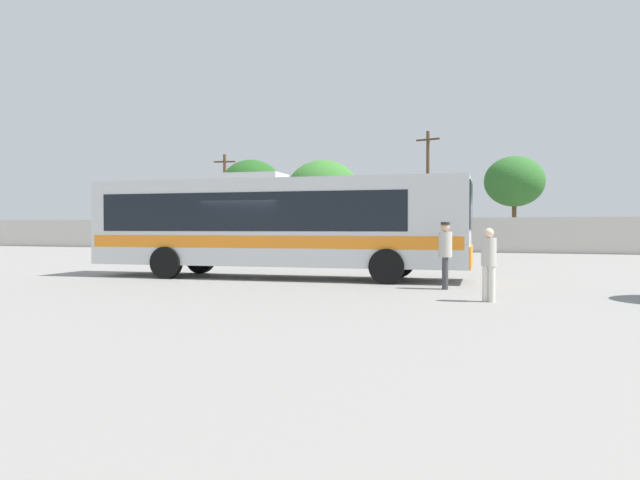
{
  "coord_description": "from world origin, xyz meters",
  "views": [
    {
      "loc": [
        8.98,
        -17.9,
        1.65
      ],
      "look_at": [
        1.57,
        2.1,
        1.22
      ],
      "focal_mm": 34.23,
      "sensor_mm": 36.0,
      "label": 1
    }
  ],
  "objects": [
    {
      "name": "coach_bus_silver_orange",
      "position": [
        0.6,
        0.32,
        1.84
      ],
      "size": [
        12.51,
        3.6,
        3.44
      ],
      "color": "silver",
      "rests_on": "ground_plane"
    },
    {
      "name": "parked_car_third_dark_blue",
      "position": [
        0.14,
        19.48,
        0.76
      ],
      "size": [
        4.53,
        2.15,
        1.43
      ],
      "color": "navy",
      "rests_on": "ground_plane"
    },
    {
      "name": "utility_pole_far",
      "position": [
        0.95,
        26.27,
        4.5
      ],
      "size": [
        1.77,
        0.56,
        8.63
      ],
      "color": "#4C3823",
      "rests_on": "ground_plane"
    },
    {
      "name": "perimeter_wall",
      "position": [
        0.0,
        23.91,
        1.16
      ],
      "size": [
        80.0,
        0.3,
        2.33
      ],
      "primitive_type": "cube",
      "color": "beige",
      "rests_on": "ground_plane"
    },
    {
      "name": "roadside_tree_left",
      "position": [
        -15.52,
        30.67,
        5.35
      ],
      "size": [
        5.42,
        5.42,
        7.66
      ],
      "color": "brown",
      "rests_on": "ground_plane"
    },
    {
      "name": "parked_car_second_dark_blue",
      "position": [
        -5.15,
        19.13,
        0.8
      ],
      "size": [
        4.39,
        2.27,
        1.51
      ],
      "color": "navy",
      "rests_on": "ground_plane"
    },
    {
      "name": "roadside_tree_midleft",
      "position": [
        -7.78,
        28.0,
        4.57
      ],
      "size": [
        5.84,
        5.84,
        7.05
      ],
      "color": "brown",
      "rests_on": "ground_plane"
    },
    {
      "name": "parked_car_leftmost_black",
      "position": [
        -10.54,
        19.96,
        0.81
      ],
      "size": [
        4.48,
        2.3,
        1.54
      ],
      "color": "black",
      "rests_on": "ground_plane"
    },
    {
      "name": "ground_plane",
      "position": [
        0.0,
        10.0,
        0.0
      ],
      "size": [
        300.0,
        300.0,
        0.0
      ],
      "primitive_type": "plane",
      "color": "gray"
    },
    {
      "name": "utility_pole_near",
      "position": [
        -15.87,
        26.53,
        4.02
      ],
      "size": [
        1.78,
        0.51,
        7.68
      ],
      "color": "#4C3823",
      "rests_on": "ground_plane"
    },
    {
      "name": "roadside_tree_midright",
      "position": [
        6.84,
        28.56,
        5.0
      ],
      "size": [
        4.32,
        4.32,
        6.85
      ],
      "color": "brown",
      "rests_on": "ground_plane"
    },
    {
      "name": "passenger_waiting_on_apron",
      "position": [
        7.8,
        -3.9,
        0.93
      ],
      "size": [
        0.43,
        0.43,
        1.64
      ],
      "color": "silver",
      "rests_on": "ground_plane"
    },
    {
      "name": "attendant_by_bus_door",
      "position": [
        6.46,
        -1.43,
        1.03
      ],
      "size": [
        0.4,
        0.4,
        1.8
      ],
      "color": "#38383D",
      "rests_on": "ground_plane"
    }
  ]
}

